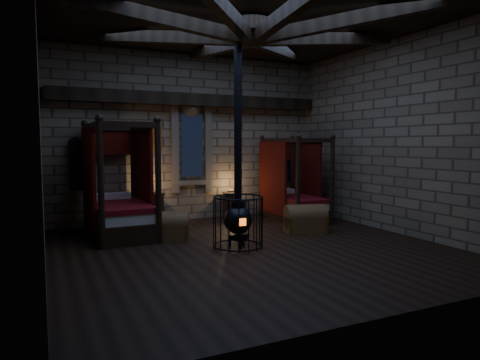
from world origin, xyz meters
name	(u,v)px	position (x,y,z in m)	size (l,w,h in m)	color
room	(250,44)	(0.00, 0.09, 3.74)	(7.02, 7.02, 4.29)	black
bed_left	(119,208)	(-2.04, 2.26, 0.58)	(1.27, 2.30, 2.36)	black
bed_right	(293,200)	(2.34, 2.31, 0.51)	(1.10, 2.02, 2.07)	black
trunk_left	(169,227)	(-1.21, 1.34, 0.26)	(0.92, 0.75, 0.59)	brown
trunk_right	(305,220)	(1.72, 0.78, 0.28)	(0.98, 0.77, 0.64)	brown
nightstand_left	(151,209)	(-1.17, 3.01, 0.40)	(0.58, 0.56, 0.95)	black
nightstand_right	(231,205)	(0.97, 3.15, 0.35)	(0.51, 0.50, 0.74)	black
stove	(238,216)	(-0.20, 0.17, 0.60)	(0.95, 0.95, 4.05)	black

